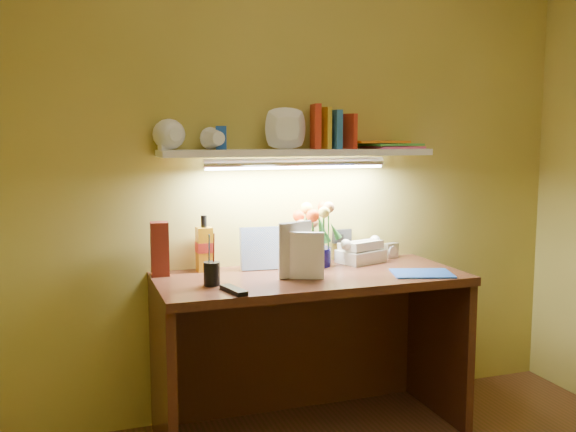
% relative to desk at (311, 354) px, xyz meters
% --- Properties ---
extents(desk, '(1.40, 0.60, 0.75)m').
position_rel_desk_xyz_m(desk, '(0.00, 0.00, 0.00)').
color(desk, '#38180F').
rests_on(desk, ground).
extents(flower_bouquet, '(0.21, 0.21, 0.31)m').
position_rel_desk_xyz_m(flower_bouquet, '(0.08, 0.19, 0.53)').
color(flower_bouquet, '#080538').
rests_on(flower_bouquet, desk).
extents(telephone, '(0.25, 0.22, 0.13)m').
position_rel_desk_xyz_m(telephone, '(0.34, 0.18, 0.44)').
color(telephone, beige).
rests_on(telephone, desk).
extents(desk_clock, '(0.09, 0.06, 0.08)m').
position_rel_desk_xyz_m(desk_clock, '(0.54, 0.24, 0.41)').
color(desk_clock, silver).
rests_on(desk_clock, desk).
extents(whisky_bottle, '(0.07, 0.07, 0.26)m').
position_rel_desk_xyz_m(whisky_bottle, '(-0.44, 0.24, 0.51)').
color(whisky_bottle, '#C3800C').
rests_on(whisky_bottle, desk).
extents(whisky_box, '(0.08, 0.08, 0.24)m').
position_rel_desk_xyz_m(whisky_box, '(-0.65, 0.21, 0.50)').
color(whisky_box, maroon).
rests_on(whisky_box, desk).
extents(pen_cup, '(0.09, 0.09, 0.17)m').
position_rel_desk_xyz_m(pen_cup, '(-0.47, -0.06, 0.46)').
color(pen_cup, black).
rests_on(pen_cup, desk).
extents(art_card, '(0.20, 0.05, 0.20)m').
position_rel_desk_xyz_m(art_card, '(-0.18, 0.19, 0.48)').
color(art_card, silver).
rests_on(art_card, desk).
extents(tv_remote, '(0.08, 0.17, 0.02)m').
position_rel_desk_xyz_m(tv_remote, '(-0.41, -0.21, 0.38)').
color(tv_remote, black).
rests_on(tv_remote, desk).
extents(blue_folder, '(0.31, 0.27, 0.01)m').
position_rel_desk_xyz_m(blue_folder, '(0.48, -0.16, 0.38)').
color(blue_folder, blue).
rests_on(blue_folder, desk).
extents(desk_book_a, '(0.18, 0.09, 0.25)m').
position_rel_desk_xyz_m(desk_book_a, '(-0.17, -0.06, 0.50)').
color(desk_book_a, beige).
rests_on(desk_book_a, desk).
extents(desk_book_b, '(0.15, 0.08, 0.21)m').
position_rel_desk_xyz_m(desk_book_b, '(-0.12, -0.05, 0.48)').
color(desk_book_b, white).
rests_on(desk_book_b, desk).
extents(wall_shelf, '(1.31, 0.26, 0.24)m').
position_rel_desk_xyz_m(wall_shelf, '(-0.03, 0.18, 0.96)').
color(wall_shelf, white).
rests_on(wall_shelf, ground).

